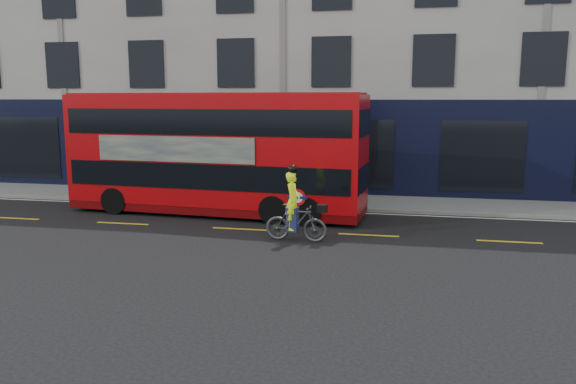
# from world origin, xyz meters

# --- Properties ---
(ground) EXTENTS (120.00, 120.00, 0.00)m
(ground) POSITION_xyz_m (0.00, 0.00, 0.00)
(ground) COLOR black
(ground) RESTS_ON ground
(pavement) EXTENTS (60.00, 3.00, 0.12)m
(pavement) POSITION_xyz_m (0.00, 6.50, 0.06)
(pavement) COLOR gray
(pavement) RESTS_ON ground
(kerb) EXTENTS (60.00, 0.12, 0.13)m
(kerb) POSITION_xyz_m (0.00, 5.00, 0.07)
(kerb) COLOR gray
(kerb) RESTS_ON ground
(building_terrace) EXTENTS (50.00, 10.07, 15.00)m
(building_terrace) POSITION_xyz_m (0.00, 12.94, 7.49)
(building_terrace) COLOR #B7B4AC
(building_terrace) RESTS_ON ground
(road_edge_line) EXTENTS (58.00, 0.10, 0.01)m
(road_edge_line) POSITION_xyz_m (0.00, 4.70, 0.00)
(road_edge_line) COLOR silver
(road_edge_line) RESTS_ON ground
(lane_dashes) EXTENTS (58.00, 0.12, 0.01)m
(lane_dashes) POSITION_xyz_m (0.00, 1.50, 0.00)
(lane_dashes) COLOR gold
(lane_dashes) RESTS_ON ground
(bus) EXTENTS (10.67, 3.20, 4.24)m
(bus) POSITION_xyz_m (-1.48, 3.67, 2.17)
(bus) COLOR #B2070A
(bus) RESTS_ON ground
(cyclist) EXTENTS (1.83, 0.63, 2.21)m
(cyclist) POSITION_xyz_m (1.97, 0.38, 0.74)
(cyclist) COLOR #434648
(cyclist) RESTS_ON ground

